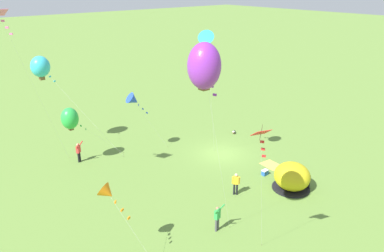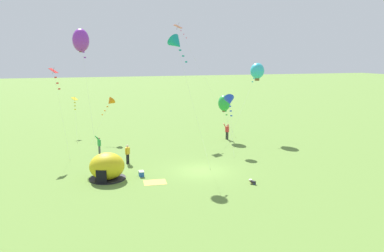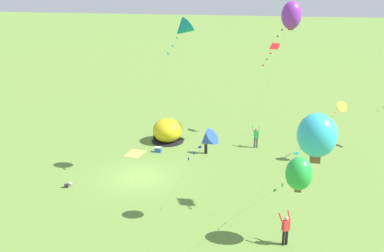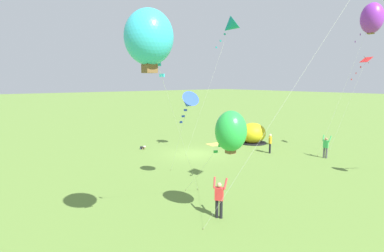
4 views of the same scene
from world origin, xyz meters
name	(u,v)px [view 2 (image 2 of 4)]	position (x,y,z in m)	size (l,w,h in m)	color
ground_plane	(201,171)	(0.00, 0.00, 0.00)	(300.00, 300.00, 0.00)	olive
popup_tent	(107,167)	(-7.70, 0.18, 1.00)	(2.81, 2.81, 2.10)	gold
picnic_blanket	(155,182)	(-4.32, -1.72, 0.01)	(1.70, 1.30, 0.01)	gold
cooler_box	(141,174)	(-5.06, 0.05, 0.22)	(0.37, 0.54, 0.44)	#2659B2
toddler_crawling	(252,182)	(2.58, -4.27, 0.18)	(0.43, 0.54, 0.32)	black
person_with_toddler	(128,153)	(-5.58, 3.99, 0.96)	(0.46, 0.43, 1.72)	black
person_arms_raised	(227,131)	(6.73, 10.50, 1.00)	(0.67, 0.72, 1.89)	black
person_flying_kite	(99,145)	(-7.78, 7.93, 1.00)	(0.55, 0.68, 1.89)	#4C4C51
kite_cyan	(257,71)	(10.78, 11.34, 7.76)	(6.42, 5.09, 8.68)	silver
kite_blue	(229,101)	(4.96, 5.84, 5.06)	(1.35, 3.73, 5.74)	silver
kite_red	(55,75)	(-11.46, 8.80, 7.74)	(1.47, 2.59, 8.45)	silver
kite_purple	(81,40)	(-8.92, 10.19, 10.95)	(1.65, 3.90, 12.08)	silver
kite_green	(224,103)	(6.53, 10.97, 4.16)	(1.41, 4.97, 5.08)	silver
kite_yellow	(75,101)	(-9.81, 18.62, 4.08)	(0.89, 5.76, 4.68)	silver
kite_pink	(180,30)	(2.61, 15.75, 12.58)	(6.12, 5.55, 13.37)	silver
kite_orange	(110,102)	(-5.99, 14.21, 4.37)	(3.07, 2.10, 4.93)	silver
kite_teal	(177,43)	(-1.24, 3.06, 10.53)	(3.02, 3.98, 11.32)	silver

